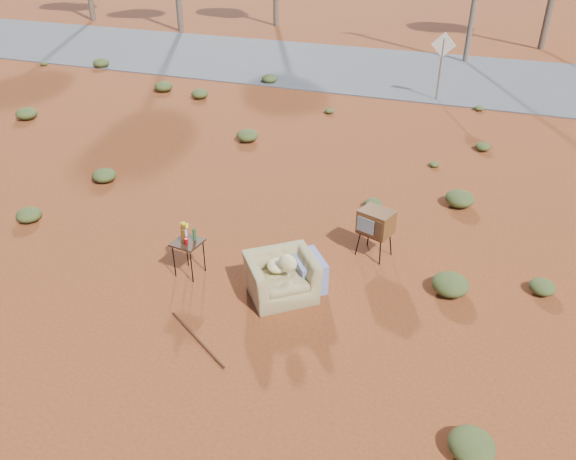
% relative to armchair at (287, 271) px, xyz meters
% --- Properties ---
extents(ground, '(140.00, 140.00, 0.00)m').
position_rel_armchair_xyz_m(ground, '(-0.38, -0.33, -0.46)').
color(ground, brown).
rests_on(ground, ground).
extents(highway, '(140.00, 7.00, 0.04)m').
position_rel_armchair_xyz_m(highway, '(-0.38, 14.67, -0.44)').
color(highway, '#565659').
rests_on(highway, ground).
extents(armchair, '(1.42, 1.47, 0.98)m').
position_rel_armchair_xyz_m(armchair, '(0.00, 0.00, 0.00)').
color(armchair, '#9B8854').
rests_on(armchair, ground).
extents(tv_unit, '(0.71, 0.64, 0.95)m').
position_rel_armchair_xyz_m(tv_unit, '(1.15, 1.66, 0.25)').
color(tv_unit, black).
rests_on(tv_unit, ground).
extents(side_table, '(0.53, 0.53, 0.96)m').
position_rel_armchair_xyz_m(side_table, '(-1.85, -0.02, 0.25)').
color(side_table, '#352113').
rests_on(side_table, ground).
extents(rusty_bar, '(1.33, 0.88, 0.04)m').
position_rel_armchair_xyz_m(rusty_bar, '(-0.89, -1.59, -0.44)').
color(rusty_bar, '#512515').
rests_on(rusty_bar, ground).
extents(road_sign, '(0.78, 0.06, 2.19)m').
position_rel_armchair_xyz_m(road_sign, '(1.12, 11.67, 1.04)').
color(road_sign, brown).
rests_on(road_sign, ground).
extents(scrub_patch, '(17.49, 8.07, 0.33)m').
position_rel_armchair_xyz_m(scrub_patch, '(-1.20, 4.08, -0.32)').
color(scrub_patch, '#455023').
rests_on(scrub_patch, ground).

